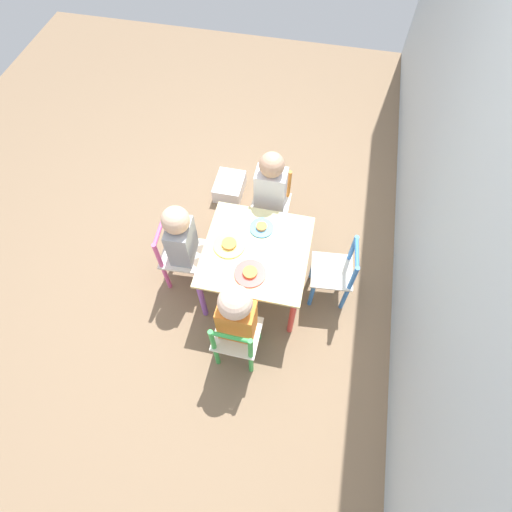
# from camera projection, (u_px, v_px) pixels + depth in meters

# --- Properties ---
(ground_plane) EXTENTS (6.00, 6.00, 0.00)m
(ground_plane) POSITION_uv_depth(u_px,v_px,m) (256.00, 284.00, 2.79)
(ground_plane) COLOR #7F664C
(house_wall) EXTENTS (6.00, 0.06, 2.60)m
(house_wall) POSITION_uv_depth(u_px,v_px,m) (495.00, 178.00, 1.57)
(house_wall) COLOR #B2C1CC
(house_wall) RESTS_ON ground_plane
(kids_table) EXTENTS (0.63, 0.63, 0.45)m
(kids_table) POSITION_uv_depth(u_px,v_px,m) (256.00, 255.00, 2.46)
(kids_table) COLOR beige
(kids_table) RESTS_ON ground_plane
(chair_orange) EXTENTS (0.26, 0.26, 0.53)m
(chair_orange) POSITION_uv_depth(u_px,v_px,m) (271.00, 205.00, 2.82)
(chair_orange) COLOR silver
(chair_orange) RESTS_ON ground_plane
(chair_green) EXTENTS (0.26, 0.26, 0.53)m
(chair_green) POSITION_uv_depth(u_px,v_px,m) (236.00, 339.00, 2.31)
(chair_green) COLOR silver
(chair_green) RESTS_ON ground_plane
(chair_pink) EXTENTS (0.28, 0.28, 0.53)m
(chair_pink) POSITION_uv_depth(u_px,v_px,m) (179.00, 255.00, 2.60)
(chair_pink) COLOR silver
(chair_pink) RESTS_ON ground_plane
(chair_blue) EXTENTS (0.28, 0.28, 0.53)m
(chair_blue) POSITION_uv_depth(u_px,v_px,m) (335.00, 273.00, 2.53)
(chair_blue) COLOR silver
(chair_blue) RESTS_ON ground_plane
(child_left) EXTENTS (0.21, 0.20, 0.78)m
(child_left) POSITION_uv_depth(u_px,v_px,m) (270.00, 192.00, 2.61)
(child_left) COLOR #38383D
(child_left) RESTS_ON ground_plane
(child_right) EXTENTS (0.23, 0.20, 0.77)m
(child_right) POSITION_uv_depth(u_px,v_px,m) (237.00, 315.00, 2.16)
(child_right) COLOR #38383D
(child_right) RESTS_ON ground_plane
(child_front) EXTENTS (0.21, 0.22, 0.74)m
(child_front) POSITION_uv_depth(u_px,v_px,m) (184.00, 241.00, 2.44)
(child_front) COLOR #7A6B5B
(child_front) RESTS_ON ground_plane
(plate_left) EXTENTS (0.15, 0.15, 0.03)m
(plate_left) POSITION_uv_depth(u_px,v_px,m) (262.00, 227.00, 2.48)
(plate_left) COLOR #4C9EE0
(plate_left) RESTS_ON kids_table
(plate_right) EXTENTS (0.19, 0.19, 0.03)m
(plate_right) POSITION_uv_depth(u_px,v_px,m) (250.00, 273.00, 2.31)
(plate_right) COLOR #E54C47
(plate_right) RESTS_ON kids_table
(plate_front) EXTENTS (0.20, 0.20, 0.03)m
(plate_front) POSITION_uv_depth(u_px,v_px,m) (229.00, 245.00, 2.42)
(plate_front) COLOR #EADB66
(plate_front) RESTS_ON kids_table
(storage_bin) EXTENTS (0.27, 0.22, 0.13)m
(storage_bin) POSITION_uv_depth(u_px,v_px,m) (230.00, 187.00, 3.17)
(storage_bin) COLOR silver
(storage_bin) RESTS_ON ground_plane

